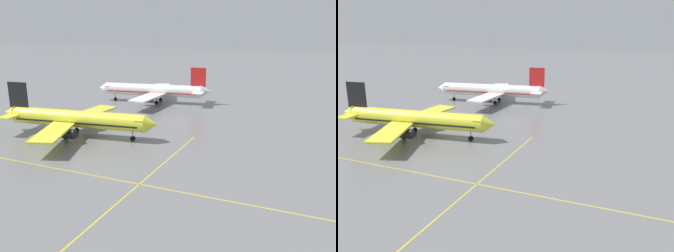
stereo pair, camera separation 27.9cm
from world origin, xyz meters
The scene contains 2 objects.
airliner_second_row centered at (-22.99, 55.61, 3.72)m, with size 35.04×29.95×10.90m.
airliner_third_row centered at (-22.06, 91.91, 3.66)m, with size 34.37×29.30×10.71m.
Camera 2 is at (23.55, -3.99, 23.28)m, focal length 38.88 mm.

